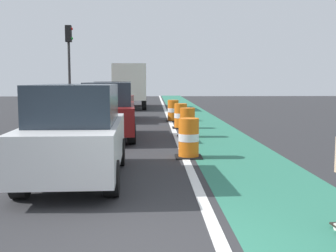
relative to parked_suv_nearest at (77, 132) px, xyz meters
name	(u,v)px	position (x,y,z in m)	size (l,w,h in m)	color
ground_plane	(152,250)	(1.61, -3.89, -1.04)	(100.00, 100.00, 0.00)	#2D2D30
bike_lane_strip	(211,132)	(4.01, 8.11, -1.03)	(2.50, 80.00, 0.01)	#2D755B
lane_divider_stripe	(175,132)	(2.51, 8.11, -1.03)	(0.20, 80.00, 0.01)	silver
parked_suv_nearest	(77,132)	(0.00, 0.00, 0.00)	(2.03, 4.66, 2.04)	silver
parked_suv_second	(109,110)	(0.02, 6.37, 0.00)	(2.10, 4.69, 2.04)	maroon
parked_suv_third	(114,101)	(-0.44, 13.45, 0.00)	(1.98, 4.63, 2.04)	maroon
traffic_barrel_front	(189,138)	(2.61, 2.48, -0.50)	(0.73, 0.73, 1.09)	orange
traffic_barrel_mid	(187,123)	(2.92, 6.70, -0.50)	(0.73, 0.73, 1.09)	orange
traffic_barrel_back	(181,116)	(2.85, 9.57, -0.50)	(0.73, 0.73, 1.09)	orange
traffic_barrel_far	(173,111)	(2.68, 12.90, -0.50)	(0.73, 0.73, 1.09)	orange
delivery_truck_down_block	(130,84)	(-0.09, 23.08, 0.81)	(2.56, 7.67, 3.23)	silver
traffic_light_corner	(69,55)	(-2.98, 14.78, 2.47)	(0.41, 0.32, 5.10)	#2D2D2D
pedestrian_crossing	(48,114)	(-2.28, 6.80, -0.17)	(0.34, 0.20, 1.61)	#33333D
pedestrian_waiting	(34,113)	(-2.98, 7.44, -0.17)	(0.34, 0.20, 1.61)	#33333D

